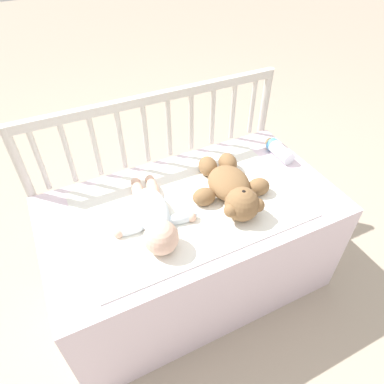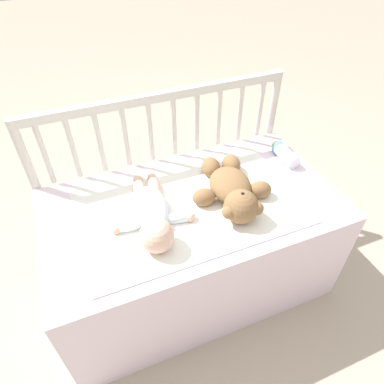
% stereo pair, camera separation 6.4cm
% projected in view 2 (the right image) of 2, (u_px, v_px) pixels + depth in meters
% --- Properties ---
extents(ground_plane, '(12.00, 12.00, 0.00)m').
position_uv_depth(ground_plane, '(192.00, 278.00, 1.64)').
color(ground_plane, tan).
extents(crib_mattress, '(1.13, 0.63, 0.50)m').
position_uv_depth(crib_mattress, '(192.00, 245.00, 1.48)').
color(crib_mattress, silver).
rests_on(crib_mattress, ground_plane).
extents(crib_rail, '(1.13, 0.04, 0.80)m').
position_uv_depth(crib_rail, '(163.00, 142.00, 1.49)').
color(crib_rail, beige).
rests_on(crib_rail, ground_plane).
extents(blanket, '(0.83, 0.54, 0.01)m').
position_uv_depth(blanket, '(188.00, 203.00, 1.31)').
color(blanket, white).
rests_on(blanket, crib_mattress).
extents(teddy_bear, '(0.32, 0.39, 0.13)m').
position_uv_depth(teddy_bear, '(232.00, 189.00, 1.30)').
color(teddy_bear, olive).
rests_on(teddy_bear, crib_mattress).
extents(baby, '(0.31, 0.42, 0.12)m').
position_uv_depth(baby, '(152.00, 214.00, 1.21)').
color(baby, white).
rests_on(baby, crib_mattress).
extents(baby_bottle, '(0.06, 0.17, 0.06)m').
position_uv_depth(baby_bottle, '(284.00, 153.00, 1.51)').
color(baby_bottle, white).
rests_on(baby_bottle, crib_mattress).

